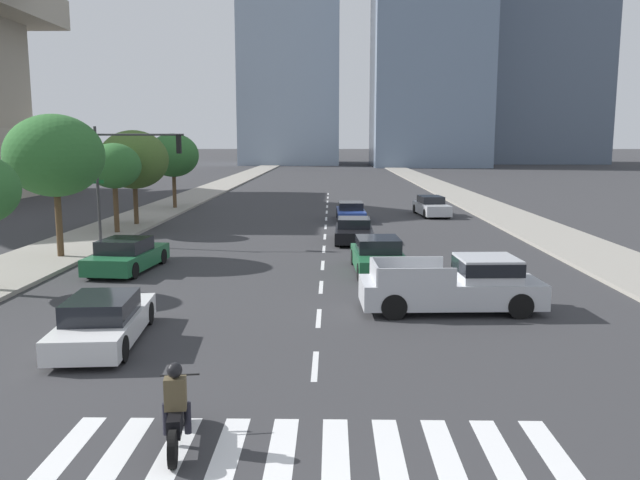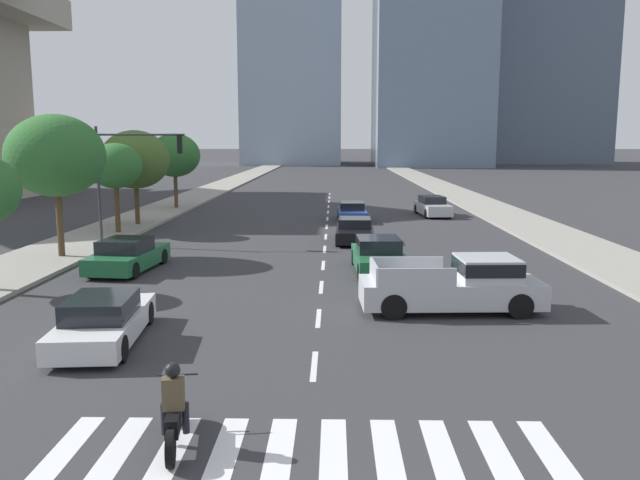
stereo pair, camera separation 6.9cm
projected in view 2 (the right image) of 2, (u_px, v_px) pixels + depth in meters
sidewalk_east at (547, 233)px, 35.33m from camera, size 4.00×260.00×0.15m
sidewalk_west at (108, 232)px, 35.87m from camera, size 4.00×260.00×0.15m
crosswalk_near at (307, 448)px, 10.75m from camera, size 8.55×2.28×0.01m
lane_divider_center at (327, 227)px, 38.41m from camera, size 0.14×50.00×0.01m
motorcycle_trailing at (175, 412)px, 10.80m from camera, size 0.70×2.13×1.49m
pickup_truck at (460, 285)px, 19.29m from camera, size 5.50×2.18×1.67m
sedan_green_0 at (379, 256)px, 25.17m from camera, size 2.07×4.54×1.34m
sedan_blue_1 at (352, 212)px, 41.41m from camera, size 1.87×4.48×1.19m
sedan_black_2 at (355, 231)px, 32.64m from camera, size 1.98×4.31×1.21m
sedan_silver_3 at (432, 207)px, 44.03m from camera, size 2.12×4.71×1.35m
sedan_white_4 at (104, 321)px, 16.30m from camera, size 2.13×4.73×1.26m
sedan_green_5 at (128, 256)px, 25.37m from camera, size 2.30×4.56×1.32m
traffic_signal_far at (131, 163)px, 30.97m from camera, size 4.59×0.28×5.66m
street_tree_second at (56, 156)px, 27.25m from camera, size 4.13×4.13×6.10m
street_tree_third at (115, 166)px, 34.66m from camera, size 2.89×2.89×4.86m
street_tree_fourth at (135, 160)px, 38.11m from camera, size 4.09×4.09×5.60m
street_tree_fifth at (175, 155)px, 47.54m from camera, size 3.78×3.78×5.51m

